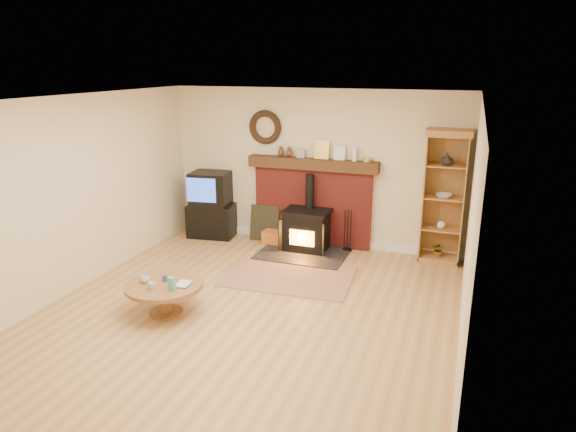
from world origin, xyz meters
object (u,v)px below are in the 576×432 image
at_px(tv_unit, 212,206).
at_px(curio_cabinet, 444,197).
at_px(coffee_table, 164,289).
at_px(wood_stove, 306,232).

xyz_separation_m(tv_unit, curio_cabinet, (3.92, 0.09, 0.47)).
distance_m(curio_cabinet, coffee_table, 4.32).
xyz_separation_m(wood_stove, coffee_table, (-0.97, -2.68, -0.01)).
bearing_deg(tv_unit, curio_cabinet, 1.29).
relative_size(wood_stove, curio_cabinet, 0.68).
height_order(wood_stove, curio_cabinet, curio_cabinet).
relative_size(curio_cabinet, coffee_table, 2.16).
bearing_deg(curio_cabinet, wood_stove, -172.24).
relative_size(wood_stove, tv_unit, 1.20).
height_order(tv_unit, curio_cabinet, curio_cabinet).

